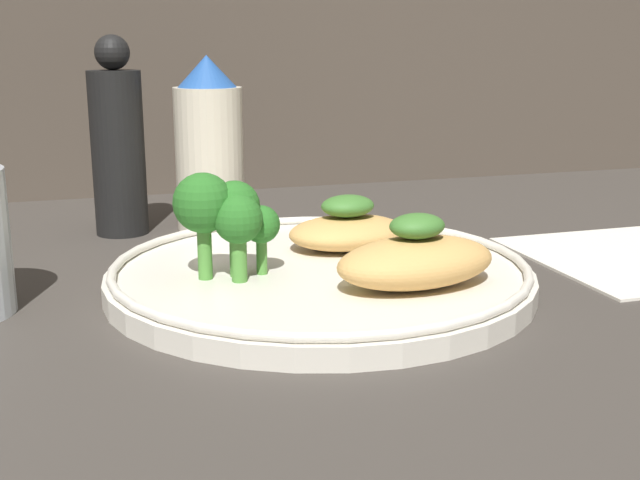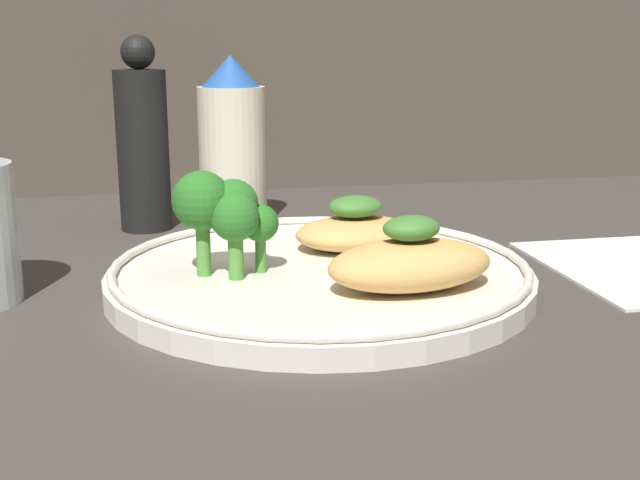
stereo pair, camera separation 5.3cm
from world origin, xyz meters
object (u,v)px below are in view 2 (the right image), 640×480
object	(u,v)px
broccoli_bunch	(224,210)
sauce_bottle	(232,146)
pepper_grinder	(143,143)
plate	(320,275)

from	to	relation	value
broccoli_bunch	sauce_bottle	distance (cm)	20.79
broccoli_bunch	pepper_grinder	distance (cm)	21.35
sauce_bottle	pepper_grinder	world-z (taller)	pepper_grinder
plate	broccoli_bunch	bearing A→B (deg)	-178.68
plate	pepper_grinder	bearing A→B (deg)	119.72
pepper_grinder	broccoli_bunch	bearing A→B (deg)	-75.53
plate	sauce_bottle	distance (cm)	21.72
broccoli_bunch	sauce_bottle	xyz separation A→B (cm)	(2.49, 20.59, 1.50)
broccoli_bunch	plate	bearing A→B (deg)	1.32
broccoli_bunch	pepper_grinder	xyz separation A→B (cm)	(-5.31, 20.59, 1.91)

